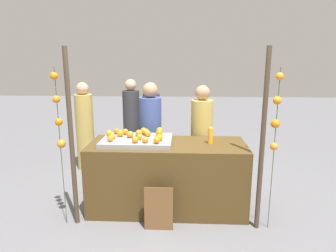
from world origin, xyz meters
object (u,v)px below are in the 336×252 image
at_px(chalkboard_sign, 159,209).
at_px(stall_counter, 167,176).
at_px(vendor_left, 151,140).
at_px(vendor_right, 201,143).
at_px(orange_1, 144,131).
at_px(orange_0, 159,137).
at_px(juice_bottle, 210,136).

bearing_deg(chalkboard_sign, stall_counter, 82.30).
height_order(chalkboard_sign, vendor_left, vendor_left).
relative_size(vendor_left, vendor_right, 1.02).
relative_size(stall_counter, vendor_right, 1.27).
bearing_deg(stall_counter, orange_1, 142.98).
bearing_deg(orange_0, stall_counter, 43.52).
distance_m(orange_1, chalkboard_sign, 1.14).
distance_m(juice_bottle, vendor_left, 1.08).
height_order(orange_1, vendor_right, vendor_right).
bearing_deg(orange_1, vendor_right, 23.13).
distance_m(juice_bottle, chalkboard_sign, 1.14).
distance_m(orange_1, vendor_right, 0.94).
xyz_separation_m(chalkboard_sign, vendor_left, (-0.21, 1.20, 0.50)).
bearing_deg(vendor_right, stall_counter, -128.17).
bearing_deg(stall_counter, orange_0, -136.48).
relative_size(stall_counter, chalkboard_sign, 3.69).
xyz_separation_m(juice_bottle, vendor_left, (-0.85, 0.62, -0.25)).
bearing_deg(stall_counter, vendor_right, 51.83).
xyz_separation_m(orange_1, juice_bottle, (0.91, -0.24, 0.00)).
height_order(juice_bottle, vendor_left, vendor_left).
bearing_deg(vendor_right, vendor_left, 178.07).
bearing_deg(chalkboard_sign, vendor_right, 64.51).
height_order(stall_counter, vendor_right, vendor_right).
bearing_deg(vendor_right, orange_0, -129.40).
bearing_deg(juice_bottle, vendor_left, 143.97).
height_order(vendor_left, vendor_right, vendor_left).
xyz_separation_m(chalkboard_sign, vendor_right, (0.56, 1.17, 0.49)).
distance_m(chalkboard_sign, vendor_right, 1.39).
bearing_deg(orange_0, chalkboard_sign, -87.14).
xyz_separation_m(juice_bottle, chalkboard_sign, (-0.64, -0.58, -0.75)).
bearing_deg(orange_0, vendor_right, 50.60).
height_order(stall_counter, orange_1, orange_1).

